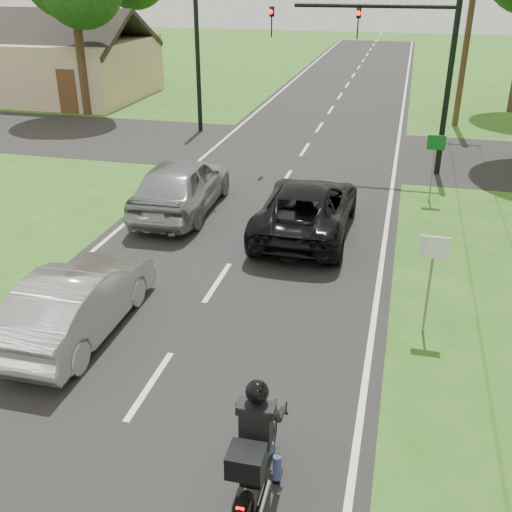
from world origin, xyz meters
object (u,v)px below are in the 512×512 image
at_px(silver_suv, 182,184).
at_px(utility_pole_far, 471,10).
at_px(sign_white, 433,262).
at_px(motorcycle_rider, 256,456).
at_px(silver_sedan, 78,301).
at_px(traffic_signal, 396,53).
at_px(sign_green, 435,152).
at_px(dark_suv, 307,208).

height_order(silver_suv, utility_pole_far, utility_pole_far).
bearing_deg(sign_white, motorcycle_rider, -114.56).
distance_m(silver_sedan, sign_white, 7.00).
xyz_separation_m(traffic_signal, utility_pole_far, (2.86, 8.00, 0.95)).
distance_m(silver_suv, sign_green, 7.87).
xyz_separation_m(sign_white, sign_green, (0.20, 8.00, 0.00)).
relative_size(dark_suv, sign_white, 2.48).
xyz_separation_m(motorcycle_rider, sign_green, (2.47, 12.96, 0.83)).
bearing_deg(traffic_signal, dark_suv, -105.59).
bearing_deg(silver_sedan, dark_suv, -120.27).
relative_size(silver_sedan, sign_white, 2.02).
height_order(sign_white, sign_green, same).
height_order(motorcycle_rider, dark_suv, motorcycle_rider).
relative_size(utility_pole_far, sign_green, 4.71).
bearing_deg(motorcycle_rider, traffic_signal, 86.11).
bearing_deg(sign_white, silver_suv, 143.79).
bearing_deg(silver_suv, silver_sedan, 91.19).
distance_m(motorcycle_rider, silver_sedan, 5.55).
relative_size(silver_suv, sign_white, 2.35).
distance_m(utility_pole_far, sign_green, 11.63).
height_order(utility_pole_far, sign_white, utility_pole_far).
bearing_deg(sign_white, dark_suv, 125.32).
xyz_separation_m(silver_suv, traffic_signal, (5.76, 5.80, 3.27)).
height_order(traffic_signal, sign_green, traffic_signal).
relative_size(motorcycle_rider, utility_pole_far, 0.23).
xyz_separation_m(dark_suv, silver_suv, (-3.94, 0.72, 0.12)).
distance_m(silver_suv, utility_pole_far, 16.82).
height_order(motorcycle_rider, sign_white, sign_white).
bearing_deg(utility_pole_far, motorcycle_rider, -98.93).
relative_size(traffic_signal, sign_white, 3.00).
distance_m(motorcycle_rider, sign_white, 5.52).
height_order(silver_sedan, sign_green, sign_green).
distance_m(traffic_signal, sign_green, 4.24).
bearing_deg(traffic_signal, silver_sedan, -112.96).
distance_m(silver_sedan, utility_pole_far, 22.69).
distance_m(motorcycle_rider, dark_suv, 9.50).
height_order(dark_suv, sign_white, sign_white).
bearing_deg(motorcycle_rider, silver_suv, 114.84).
xyz_separation_m(traffic_signal, sign_green, (1.56, -3.02, -2.54)).
bearing_deg(silver_suv, sign_white, 141.80).
relative_size(silver_suv, sign_green, 2.35).
distance_m(dark_suv, traffic_signal, 7.58).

